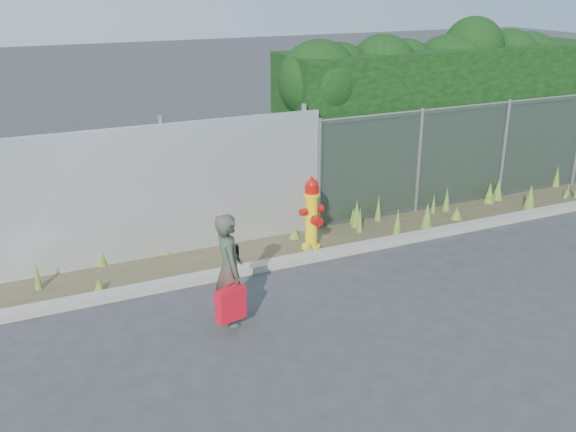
# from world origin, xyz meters

# --- Properties ---
(ground) EXTENTS (80.00, 80.00, 0.00)m
(ground) POSITION_xyz_m (0.00, 0.00, 0.00)
(ground) COLOR #323335
(ground) RESTS_ON ground
(curb) EXTENTS (16.00, 0.22, 0.12)m
(curb) POSITION_xyz_m (0.00, 1.80, 0.06)
(curb) COLOR gray
(curb) RESTS_ON ground
(weed_strip) EXTENTS (16.00, 1.36, 0.54)m
(weed_strip) POSITION_xyz_m (0.51, 2.48, 0.14)
(weed_strip) COLOR #433C26
(weed_strip) RESTS_ON ground
(corrugated_fence) EXTENTS (8.50, 0.21, 2.30)m
(corrugated_fence) POSITION_xyz_m (-3.25, 3.01, 1.10)
(corrugated_fence) COLOR silver
(corrugated_fence) RESTS_ON ground
(chainlink_fence) EXTENTS (6.50, 0.07, 2.05)m
(chainlink_fence) POSITION_xyz_m (4.25, 3.00, 1.03)
(chainlink_fence) COLOR gray
(chainlink_fence) RESTS_ON ground
(hedge) EXTENTS (7.49, 2.05, 3.58)m
(hedge) POSITION_xyz_m (4.48, 4.05, 1.93)
(hedge) COLOR black
(hedge) RESTS_ON ground
(fire_hydrant) EXTENTS (0.43, 0.38, 1.28)m
(fire_hydrant) POSITION_xyz_m (0.50, 2.19, 0.62)
(fire_hydrant) COLOR yellow
(fire_hydrant) RESTS_ON ground
(woman) EXTENTS (0.43, 0.60, 1.54)m
(woman) POSITION_xyz_m (-1.57, 0.48, 0.77)
(woman) COLOR #106947
(woman) RESTS_ON ground
(red_tote_bag) EXTENTS (0.40, 0.15, 0.52)m
(red_tote_bag) POSITION_xyz_m (-1.66, 0.21, 0.42)
(red_tote_bag) COLOR red
(black_shoulder_bag) EXTENTS (0.21, 0.09, 0.16)m
(black_shoulder_bag) POSITION_xyz_m (-1.46, 0.70, 0.92)
(black_shoulder_bag) COLOR black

